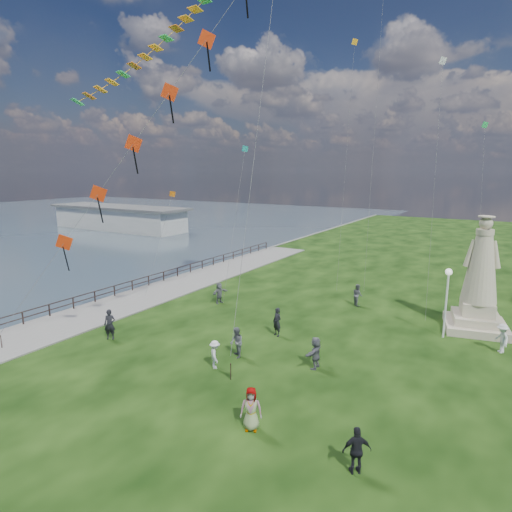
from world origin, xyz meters
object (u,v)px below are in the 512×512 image
Objects in this scene: statue at (479,288)px; person_11 at (315,353)px; person_4 at (251,409)px; person_5 at (219,293)px; person_8 at (502,338)px; pier_pavilion at (119,217)px; person_0 at (110,324)px; person_1 at (237,342)px; person_6 at (277,322)px; person_2 at (215,354)px; person_3 at (357,450)px; lamppost at (447,288)px; person_7 at (358,295)px.

statue is 13.12m from person_11.
person_4 is 17.51m from person_5.
person_8 is at bearing 131.60° from person_11.
pier_pavilion reaches higher than person_0.
statue reaches higher than person_8.
person_6 is (0.46, 4.06, 0.05)m from person_1.
person_2 is at bearing -133.96° from person_5.
person_3 is 15.03m from person_8.
person_11 is at bearing -32.53° from pier_pavilion.
person_4 is 0.99× the size of person_6.
person_6 is (0.69, 5.83, 0.16)m from person_2.
person_2 is (51.01, -38.34, -1.06)m from pier_pavilion.
lamppost reaches higher than pier_pavilion.
person_8 is (13.29, 10.41, 0.10)m from person_2.
person_2 is at bearing 126.75° from person_7.
person_5 is 8.24m from person_6.
person_11 is at bearing -19.69° from person_0.
person_0 is 1.11× the size of person_8.
pier_pavilion is 17.13× the size of person_7.
person_3 is 4.59m from person_4.
pier_pavilion is 16.85× the size of person_1.
person_8 is (13.06, 8.64, -0.01)m from person_1.
lamppost is 2.65× the size of person_5.
person_6 is (-10.98, -7.90, -1.98)m from statue.
statue is at bearing 176.58° from person_8.
pier_pavilion reaches higher than person_8.
person_1 is at bearing -68.42° from person_3.
person_11 is at bearing 63.81° from person_4.
person_0 is at bearing -76.85° from person_11.
person_6 is at bearing -156.22° from statue.
person_3 reaches higher than person_7.
pier_pavilion is 62.96m from person_1.
person_2 is at bearing -142.31° from statue.
person_2 is at bearing -74.03° from person_6.
person_4 is 1.06× the size of person_7.
person_5 is at bearing 76.75° from person_7.
person_0 reaches higher than person_6.
statue is at bearing -65.96° from person_5.
person_1 is 13.34m from person_7.
person_0 is 10.70m from person_6.
person_7 is 0.99× the size of person_8.
person_11 is (-6.98, -10.92, -2.03)m from statue.
person_6 reaches higher than person_3.
person_4 is 1.05× the size of person_8.
lamppost is 21.55m from person_0.
lamppost reaches higher than person_8.
person_4 is at bearing -44.84° from person_6.
statue is 4.33× the size of person_11.
person_0 is (-19.85, -13.90, -1.94)m from statue.
pier_pavilion is 63.82m from person_2.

